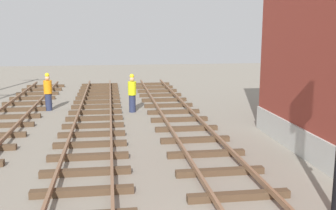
# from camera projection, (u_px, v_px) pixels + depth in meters

# --- Properties ---
(track_worker_foreground) EXTENTS (0.40, 0.40, 1.87)m
(track_worker_foreground) POSITION_uv_depth(u_px,v_px,m) (48.00, 92.00, 19.69)
(track_worker_foreground) COLOR #262D4C
(track_worker_foreground) RESTS_ON ground
(track_worker_distant) EXTENTS (0.40, 0.40, 1.87)m
(track_worker_distant) POSITION_uv_depth(u_px,v_px,m) (132.00, 93.00, 19.29)
(track_worker_distant) COLOR #262D4C
(track_worker_distant) RESTS_ON ground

